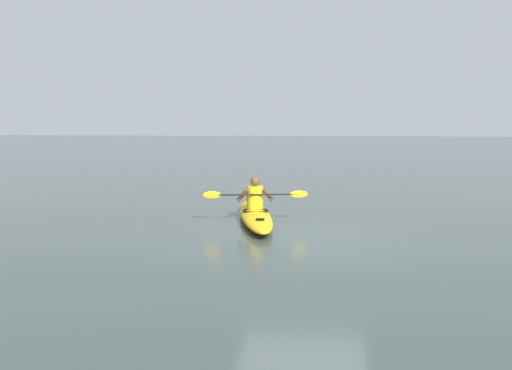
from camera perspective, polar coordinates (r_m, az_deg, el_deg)
name	(u,v)px	position (r m, az deg, el deg)	size (l,w,h in m)	color
ground_plane	(303,237)	(12.10, 4.36, -4.81)	(160.00, 160.00, 0.00)	#384742
kayak	(255,215)	(13.94, -0.08, -2.78)	(1.58, 4.69, 0.28)	#EAB214
kayaker	(255,195)	(13.91, -0.09, -0.95)	(2.29, 0.64, 0.72)	yellow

